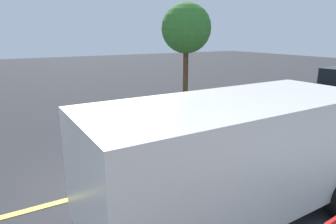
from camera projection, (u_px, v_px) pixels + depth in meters
The scene contains 4 objects.
ground_plane at pixel (103, 191), 6.24m from camera, with size 80.00×80.00×0.00m, color #2D2D30.
lane_marking_centre at pixel (214, 161), 7.70m from camera, with size 28.00×0.16×0.01m, color #E0D14C.
white_van at pixel (235, 152), 5.02m from camera, with size 5.23×2.32×2.20m.
tree_left_verge at pixel (186, 29), 12.96m from camera, with size 2.22×2.22×4.61m.
Camera 1 is at (-1.62, -5.53, 3.23)m, focal length 31.24 mm.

